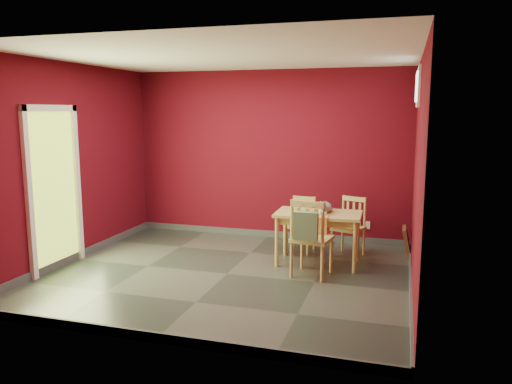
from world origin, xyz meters
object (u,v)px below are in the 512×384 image
(chair_near, at_px, (311,237))
(cat, at_px, (325,205))
(chair_far_left, at_px, (301,224))
(picture_frame, at_px, (407,242))
(chair_far_right, at_px, (350,226))
(tote_bag, at_px, (306,226))
(dining_table, at_px, (318,219))

(chair_near, distance_m, cat, 0.65)
(chair_far_left, xyz_separation_m, chair_near, (0.34, -1.11, 0.09))
(cat, xyz_separation_m, picture_frame, (1.08, 0.70, -0.60))
(chair_far_right, xyz_separation_m, chair_near, (-0.37, -1.07, 0.07))
(chair_near, relative_size, picture_frame, 2.38)
(chair_far_left, distance_m, cat, 0.79)
(cat, height_order, picture_frame, cat)
(chair_far_right, relative_size, cat, 2.15)
(chair_far_left, distance_m, chair_near, 1.16)
(picture_frame, bearing_deg, tote_bag, -128.10)
(chair_far_right, relative_size, chair_near, 0.85)
(dining_table, bearing_deg, chair_far_right, 55.04)
(dining_table, bearing_deg, chair_far_left, 121.33)
(dining_table, relative_size, cat, 2.93)
(dining_table, distance_m, cat, 0.20)
(tote_bag, bearing_deg, chair_far_left, 103.47)
(chair_far_right, relative_size, picture_frame, 2.03)
(chair_near, distance_m, tote_bag, 0.30)
(chair_far_right, relative_size, tote_bag, 2.04)
(chair_far_right, height_order, tote_bag, tote_bag)
(dining_table, relative_size, tote_bag, 2.79)
(chair_far_left, relative_size, picture_frame, 1.94)
(chair_near, height_order, picture_frame, chair_near)
(dining_table, distance_m, tote_bag, 0.78)
(dining_table, relative_size, picture_frame, 2.77)
(picture_frame, bearing_deg, chair_far_right, -165.22)
(cat, bearing_deg, tote_bag, -121.10)
(dining_table, height_order, chair_far_right, chair_far_right)
(chair_far_left, bearing_deg, tote_bag, -76.53)
(dining_table, relative_size, chair_near, 1.17)
(tote_bag, xyz_separation_m, picture_frame, (1.18, 1.50, -0.49))
(cat, bearing_deg, chair_near, -121.89)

